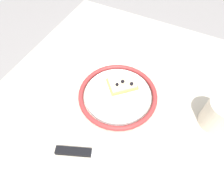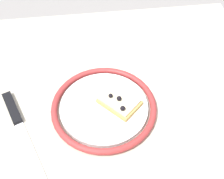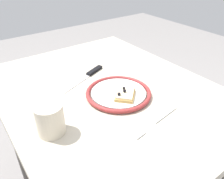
% 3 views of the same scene
% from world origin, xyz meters
% --- Properties ---
extents(ground_plane, '(6.00, 6.00, 0.00)m').
position_xyz_m(ground_plane, '(0.00, 0.00, 0.00)').
color(ground_plane, gray).
extents(dining_table, '(0.92, 0.73, 0.72)m').
position_xyz_m(dining_table, '(0.00, 0.00, 0.62)').
color(dining_table, '#BCB29E').
rests_on(dining_table, ground_plane).
extents(plate, '(0.23, 0.23, 0.02)m').
position_xyz_m(plate, '(-0.06, -0.01, 0.73)').
color(plate, white).
rests_on(plate, dining_table).
extents(pizza_slice_near, '(0.10, 0.10, 0.03)m').
position_xyz_m(pizza_slice_near, '(-0.09, -0.01, 0.74)').
color(pizza_slice_near, tan).
rests_on(pizza_slice_near, plate).
extents(knife, '(0.11, 0.23, 0.01)m').
position_xyz_m(knife, '(0.13, -0.00, 0.73)').
color(knife, silver).
rests_on(knife, dining_table).
extents(fork, '(0.04, 0.20, 0.00)m').
position_xyz_m(fork, '(-0.24, -0.01, 0.72)').
color(fork, silver).
rests_on(fork, dining_table).
extents(cup, '(0.08, 0.08, 0.09)m').
position_xyz_m(cup, '(-0.10, 0.26, 0.77)').
color(cup, beige).
rests_on(cup, dining_table).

